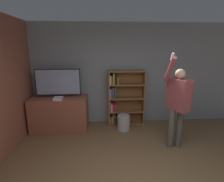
# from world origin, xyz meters

# --- Properties ---
(wall_back) EXTENTS (6.66, 0.06, 2.70)m
(wall_back) POSITION_xyz_m (0.00, 3.02, 1.35)
(wall_back) COLOR gray
(wall_back) RESTS_ON ground_plane
(tv_ledge) EXTENTS (1.39, 0.67, 0.84)m
(tv_ledge) POSITION_xyz_m (-1.57, 2.62, 0.42)
(tv_ledge) COLOR #93513D
(tv_ledge) RESTS_ON ground_plane
(television) EXTENTS (1.09, 0.22, 0.71)m
(television) POSITION_xyz_m (-1.57, 2.65, 1.21)
(television) COLOR black
(television) RESTS_ON tv_ledge
(game_console) EXTENTS (0.20, 0.23, 0.06)m
(game_console) POSITION_xyz_m (-1.54, 2.43, 0.87)
(game_console) COLOR white
(game_console) RESTS_ON tv_ledge
(bookshelf) EXTENTS (0.97, 0.28, 1.48)m
(bookshelf) POSITION_xyz_m (0.07, 2.84, 0.72)
(bookshelf) COLOR brown
(bookshelf) RESTS_ON ground_plane
(person) EXTENTS (0.60, 0.57, 1.98)m
(person) POSITION_xyz_m (1.03, 1.60, 1.01)
(person) COLOR #56514C
(person) RESTS_ON ground_plane
(waste_bin) EXTENTS (0.32, 0.32, 0.39)m
(waste_bin) POSITION_xyz_m (0.05, 2.46, 0.19)
(waste_bin) COLOR #B7B7BC
(waste_bin) RESTS_ON ground_plane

